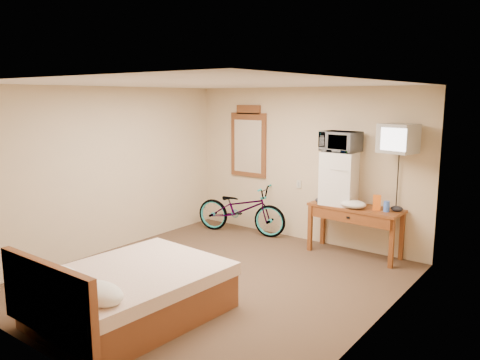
% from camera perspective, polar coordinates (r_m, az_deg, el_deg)
% --- Properties ---
extents(room, '(4.60, 4.64, 2.50)m').
position_cam_1_polar(room, '(5.85, -3.32, -0.72)').
color(room, '#4B3725').
rests_on(room, ground).
extents(desk, '(1.39, 0.59, 0.75)m').
position_cam_1_polar(desk, '(7.12, 13.76, -4.12)').
color(desk, brown).
rests_on(desk, floor).
extents(mini_fridge, '(0.53, 0.52, 0.79)m').
position_cam_1_polar(mini_fridge, '(7.17, 11.98, 0.24)').
color(mini_fridge, white).
rests_on(mini_fridge, desk).
extents(microwave, '(0.59, 0.44, 0.30)m').
position_cam_1_polar(microwave, '(7.10, 12.14, 4.60)').
color(microwave, white).
rests_on(microwave, mini_fridge).
extents(snack_bag, '(0.12, 0.10, 0.22)m').
position_cam_1_polar(snack_bag, '(6.96, 16.35, -2.65)').
color(snack_bag, orange).
rests_on(snack_bag, desk).
extents(blue_cup, '(0.09, 0.09, 0.15)m').
position_cam_1_polar(blue_cup, '(6.91, 17.43, -3.09)').
color(blue_cup, '#406DDB').
rests_on(blue_cup, desk).
extents(cloth_cream, '(0.38, 0.30, 0.12)m').
position_cam_1_polar(cloth_cream, '(6.99, 13.62, -2.88)').
color(cloth_cream, beige).
rests_on(cloth_cream, desk).
extents(cloth_dark_a, '(0.25, 0.19, 0.09)m').
position_cam_1_polar(cloth_dark_a, '(7.19, 10.09, -2.49)').
color(cloth_dark_a, black).
rests_on(cloth_dark_a, desk).
extents(cloth_dark_b, '(0.17, 0.14, 0.08)m').
position_cam_1_polar(cloth_dark_b, '(6.97, 18.57, -3.33)').
color(cloth_dark_b, black).
rests_on(cloth_dark_b, desk).
extents(crt_television, '(0.53, 0.61, 0.40)m').
position_cam_1_polar(crt_television, '(6.76, 18.73, 4.81)').
color(crt_television, black).
rests_on(crt_television, room).
extents(wall_mirror, '(0.74, 0.04, 1.25)m').
position_cam_1_polar(wall_mirror, '(8.25, 1.02, 4.62)').
color(wall_mirror, brown).
rests_on(wall_mirror, room).
extents(bicycle, '(1.72, 0.91, 0.86)m').
position_cam_1_polar(bicycle, '(8.11, 0.12, -3.56)').
color(bicycle, black).
rests_on(bicycle, floor).
extents(bed, '(1.56, 2.00, 0.90)m').
position_cam_1_polar(bed, '(5.23, -13.75, -13.24)').
color(bed, brown).
rests_on(bed, floor).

